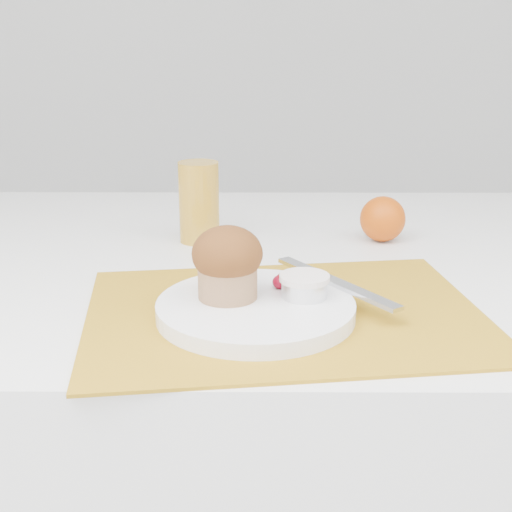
{
  "coord_description": "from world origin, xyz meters",
  "views": [
    {
      "loc": [
        -0.03,
        -0.93,
        1.07
      ],
      "look_at": [
        -0.04,
        -0.1,
        0.8
      ],
      "focal_mm": 50.0,
      "sensor_mm": 36.0,
      "label": 1
    }
  ],
  "objects_px": {
    "orange": "(383,219)",
    "muffin": "(227,262)",
    "table": "(279,476)",
    "plate": "(256,309)",
    "juice_glass": "(199,202)"
  },
  "relations": [
    {
      "from": "juice_glass",
      "to": "muffin",
      "type": "height_order",
      "value": "juice_glass"
    },
    {
      "from": "muffin",
      "to": "table",
      "type": "bearing_deg",
      "value": 72.92
    },
    {
      "from": "table",
      "to": "juice_glass",
      "type": "relative_size",
      "value": 9.76
    },
    {
      "from": "table",
      "to": "orange",
      "type": "relative_size",
      "value": 17.25
    },
    {
      "from": "table",
      "to": "muffin",
      "type": "bearing_deg",
      "value": -107.08
    },
    {
      "from": "plate",
      "to": "muffin",
      "type": "relative_size",
      "value": 2.64
    },
    {
      "from": "orange",
      "to": "juice_glass",
      "type": "xyz_separation_m",
      "value": [
        -0.28,
        -0.0,
        0.03
      ]
    },
    {
      "from": "plate",
      "to": "juice_glass",
      "type": "xyz_separation_m",
      "value": [
        -0.09,
        0.31,
        0.05
      ]
    },
    {
      "from": "juice_glass",
      "to": "table",
      "type": "bearing_deg",
      "value": -30.31
    },
    {
      "from": "orange",
      "to": "muffin",
      "type": "height_order",
      "value": "muffin"
    },
    {
      "from": "plate",
      "to": "juice_glass",
      "type": "relative_size",
      "value": 1.83
    },
    {
      "from": "table",
      "to": "muffin",
      "type": "height_order",
      "value": "muffin"
    },
    {
      "from": "plate",
      "to": "orange",
      "type": "xyz_separation_m",
      "value": [
        0.19,
        0.31,
        0.02
      ]
    },
    {
      "from": "orange",
      "to": "muffin",
      "type": "relative_size",
      "value": 0.82
    },
    {
      "from": "juice_glass",
      "to": "muffin",
      "type": "bearing_deg",
      "value": -79.21
    }
  ]
}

